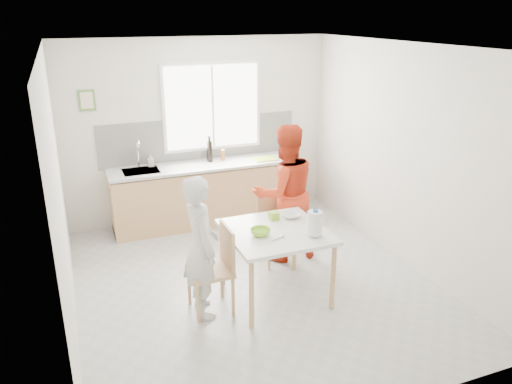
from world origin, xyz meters
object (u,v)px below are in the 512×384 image
(person_red, at_px, (284,193))
(wine_bottle_a, at_px, (210,151))
(dining_table, at_px, (276,237))
(bowl_white, at_px, (291,216))
(chair_far, at_px, (275,225))
(wine_bottle_b, at_px, (209,151))
(milk_jug, at_px, (315,223))
(person_white, at_px, (201,247))
(chair_left, at_px, (216,265))
(bowl_green, at_px, (260,232))

(person_red, relative_size, wine_bottle_a, 5.49)
(dining_table, relative_size, bowl_white, 5.10)
(chair_far, height_order, wine_bottle_b, wine_bottle_b)
(wine_bottle_a, bearing_deg, milk_jug, -82.42)
(bowl_white, bearing_deg, person_red, 72.54)
(person_red, height_order, bowl_white, person_red)
(person_white, xyz_separation_m, bowl_white, (1.13, 0.26, 0.07))
(person_white, relative_size, milk_jug, 5.54)
(dining_table, bearing_deg, person_white, -179.38)
(chair_left, bearing_deg, wine_bottle_a, 164.25)
(chair_far, bearing_deg, wine_bottle_b, 102.09)
(dining_table, height_order, wine_bottle_a, wine_bottle_a)
(person_red, relative_size, wine_bottle_b, 5.86)
(chair_left, relative_size, wine_bottle_b, 3.16)
(bowl_white, xyz_separation_m, milk_jug, (0.03, -0.53, 0.12))
(chair_left, xyz_separation_m, wine_bottle_a, (0.65, 2.40, 0.56))
(person_red, bearing_deg, dining_table, 59.74)
(dining_table, height_order, wine_bottle_b, wine_bottle_b)
(person_white, bearing_deg, milk_jug, -103.57)
(dining_table, bearing_deg, person_red, 60.36)
(person_red, bearing_deg, bowl_green, 52.29)
(dining_table, relative_size, person_red, 0.61)
(chair_far, bearing_deg, bowl_green, -122.40)
(person_red, bearing_deg, bowl_white, 71.93)
(chair_far, bearing_deg, person_red, 12.84)
(wine_bottle_b, bearing_deg, person_white, -108.08)
(person_red, xyz_separation_m, milk_jug, (-0.16, -1.13, 0.08))
(chair_far, relative_size, wine_bottle_a, 2.75)
(wine_bottle_a, bearing_deg, chair_far, -76.80)
(bowl_white, distance_m, wine_bottle_a, 2.18)
(person_white, bearing_deg, bowl_white, -77.59)
(bowl_white, distance_m, wine_bottle_b, 2.24)
(chair_far, xyz_separation_m, milk_jug, (-0.01, -1.10, 0.48))
(chair_left, distance_m, person_red, 1.49)
(bowl_green, distance_m, wine_bottle_a, 2.47)
(chair_left, xyz_separation_m, chair_far, (1.02, 0.83, -0.04))
(bowl_green, height_order, milk_jug, milk_jug)
(chair_left, distance_m, chair_far, 1.31)
(milk_jug, bearing_deg, chair_left, 164.39)
(chair_far, height_order, wine_bottle_a, wine_bottle_a)
(bowl_white, distance_m, milk_jug, 0.54)
(bowl_green, bearing_deg, person_red, 52.91)
(person_white, bearing_deg, wine_bottle_b, -18.70)
(dining_table, xyz_separation_m, wine_bottle_b, (-0.03, 2.46, 0.34))
(chair_left, xyz_separation_m, person_red, (1.16, 0.86, 0.36))
(dining_table, distance_m, milk_jug, 0.49)
(chair_left, xyz_separation_m, bowl_green, (0.48, -0.04, 0.32))
(dining_table, height_order, chair_left, chair_left)
(dining_table, distance_m, wine_bottle_b, 2.49)
(chair_far, bearing_deg, bowl_white, -95.04)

